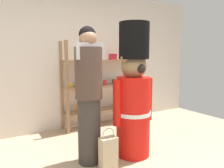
% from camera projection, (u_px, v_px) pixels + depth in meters
% --- Properties ---
extents(back_wall, '(6.40, 0.12, 2.60)m').
position_uv_depth(back_wall, '(58.00, 59.00, 3.91)').
color(back_wall, silver).
rests_on(back_wall, ground_plane).
extents(merchandise_shelf, '(1.45, 0.35, 1.63)m').
position_uv_depth(merchandise_shelf, '(99.00, 84.00, 4.16)').
color(merchandise_shelf, '#93704C').
rests_on(merchandise_shelf, ground_plane).
extents(teddy_bear_guard, '(0.63, 0.47, 1.79)m').
position_uv_depth(teddy_bear_guard, '(133.00, 95.00, 2.87)').
color(teddy_bear_guard, red).
rests_on(teddy_bear_guard, ground_plane).
extents(person_shopper, '(0.36, 0.34, 1.72)m').
position_uv_depth(person_shopper, '(89.00, 93.00, 2.65)').
color(person_shopper, '#38332D').
rests_on(person_shopper, ground_plane).
extents(shopping_bag, '(0.21, 0.12, 0.51)m').
position_uv_depth(shopping_bag, '(108.00, 153.00, 2.56)').
color(shopping_bag, '#C1AD89').
rests_on(shopping_bag, ground_plane).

